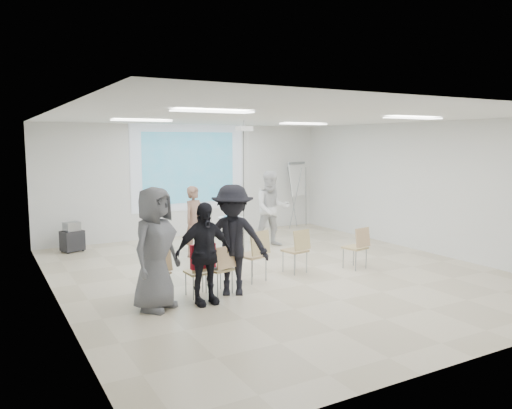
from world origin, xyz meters
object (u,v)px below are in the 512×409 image
audience_outer (155,241)px  av_cart (72,238)px  player_left (195,217)px  chair_center (255,252)px  audience_mid (233,233)px  chair_left_mid (200,269)px  chair_right_inner (298,247)px  laptop (218,267)px  pedestal_table (231,230)px  chair_right_far (358,244)px  chair_far_left (158,270)px  audience_left (204,246)px  chair_left_inner (222,265)px  player_right (272,205)px  flipchart_easel (298,179)px

audience_outer → av_cart: bearing=59.4°
player_left → chair_center: (0.17, -2.45, -0.33)m
audience_mid → chair_left_mid: bearing=-163.6°
chair_right_inner → laptop: (-1.88, -0.41, -0.07)m
pedestal_table → chair_right_far: 3.40m
chair_far_left → audience_left: (0.53, -0.65, 0.45)m
chair_left_inner → chair_center: chair_center is taller
chair_left_inner → av_cart: 4.95m
laptop → av_cart: size_ratio=0.44×
chair_center → av_cart: size_ratio=1.37×
chair_right_far → chair_left_inner: bearing=173.0°
pedestal_table → audience_outer: 4.68m
audience_outer → chair_far_left: bearing=32.5°
chair_far_left → player_right: bearing=12.5°
player_left → av_cart: (-2.31, 1.85, -0.57)m
chair_far_left → laptop: (0.97, -0.24, -0.03)m
player_right → chair_left_inner: 4.07m
audience_left → audience_mid: 0.66m
pedestal_table → chair_left_mid: 3.98m
chair_left_inner → audience_left: 0.71m
chair_right_far → player_left: bearing=122.0°
chair_center → audience_left: audience_left is taller
chair_left_inner → av_cart: bearing=95.6°
player_right → av_cart: bearing=175.6°
laptop → audience_mid: bearing=119.2°
player_right → av_cart: 4.76m
chair_left_inner → chair_right_far: (3.09, 0.17, 0.01)m
chair_right_far → av_cart: (-4.71, 4.51, -0.19)m
flipchart_easel → audience_mid: bearing=-151.8°
av_cart → chair_far_left: bearing=-100.4°
chair_center → audience_outer: bearing=-179.3°
av_cart → audience_left: bearing=-95.6°
chair_left_mid → audience_outer: 1.01m
player_left → chair_right_far: bearing=-72.6°
chair_left_inner → laptop: chair_left_inner is taller
chair_left_mid → chair_far_left: bearing=150.4°
chair_far_left → chair_center: chair_center is taller
player_left → flipchart_easel: size_ratio=0.91×
laptop → player_left: bearing=-118.0°
chair_left_inner → laptop: bearing=87.0°
audience_outer → audience_mid: bearing=-31.5°
flipchart_easel → av_cart: 6.52m
chair_center → audience_outer: size_ratio=0.45×
chair_far_left → chair_left_inner: chair_left_inner is taller
player_right → chair_right_far: bearing=-66.2°
chair_far_left → chair_center: 1.84m
chair_left_inner → chair_center: 0.93m
laptop → chair_center: bearing=-175.5°
pedestal_table → chair_center: size_ratio=0.79×
flipchart_easel → chair_left_mid: bearing=-155.7°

